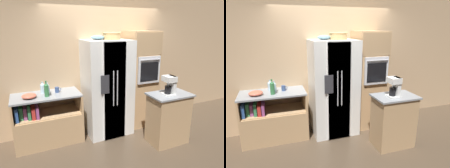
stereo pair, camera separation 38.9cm
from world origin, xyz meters
TOP-DOWN VIEW (x-y plane):
  - ground_plane at (0.00, 0.00)m, footprint 20.00×20.00m
  - wall_back at (0.00, 0.47)m, footprint 12.00×0.06m
  - counter_left at (-1.31, 0.13)m, footprint 1.19×0.61m
  - refrigerator at (-0.13, 0.06)m, footprint 0.89×0.78m
  - wall_oven at (0.67, 0.13)m, footprint 0.62×0.67m
  - island_counter at (0.73, -0.79)m, footprint 0.75×0.50m
  - wicker_basket at (-0.02, 0.08)m, footprint 0.35×0.35m
  - fruit_bowl at (-0.28, 0.14)m, footprint 0.26×0.26m
  - bottle_tall at (-1.29, 0.02)m, footprint 0.08×0.08m
  - bottle_short at (-1.33, 0.26)m, footprint 0.09×0.09m
  - bottle_wide at (-1.25, 0.16)m, footprint 0.07×0.07m
  - mug at (-1.09, 0.18)m, footprint 0.11×0.08m
  - mixing_bowl at (-1.58, 0.05)m, footprint 0.24×0.24m
  - coffee_maker at (0.68, -0.82)m, footprint 0.18×0.21m

SIDE VIEW (x-z plane):
  - ground_plane at x=0.00m, z-range 0.00..0.00m
  - counter_left at x=-1.31m, z-range -0.11..0.82m
  - island_counter at x=0.73m, z-range 0.00..0.96m
  - refrigerator at x=-0.13m, z-range 0.00..1.88m
  - mixing_bowl at x=-1.58m, z-range 0.94..1.02m
  - mug at x=-1.09m, z-range 0.94..1.04m
  - wall_oven at x=0.67m, z-range 0.01..2.04m
  - bottle_wide at x=-1.25m, z-range 0.93..1.14m
  - bottle_short at x=-1.33m, z-range 0.93..1.14m
  - bottle_tall at x=-1.29m, z-range 0.92..1.20m
  - coffee_maker at x=0.68m, z-range 0.97..1.31m
  - wall_back at x=0.00m, z-range 0.00..2.80m
  - fruit_bowl at x=-0.28m, z-range 1.88..1.96m
  - wicker_basket at x=-0.02m, z-range 1.88..2.02m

